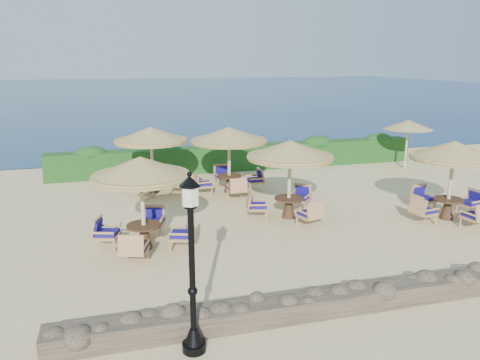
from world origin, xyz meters
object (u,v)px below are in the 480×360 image
lamp_post (192,273)px  cafe_set_3 (151,147)px  cafe_set_1 (290,162)px  extra_parasol (408,125)px  cafe_set_2 (452,166)px  cafe_set_4 (229,146)px  cafe_set_0 (142,187)px

lamp_post → cafe_set_3: size_ratio=1.14×
cafe_set_1 → cafe_set_3: same height
extra_parasol → cafe_set_1: bearing=-146.5°
cafe_set_2 → extra_parasol: bearing=65.8°
lamp_post → cafe_set_3: (0.27, 11.03, 0.30)m
cafe_set_2 → cafe_set_4: (-6.25, 5.14, 0.06)m
extra_parasol → cafe_set_3: cafe_set_3 is taller
cafe_set_2 → cafe_set_4: same height
cafe_set_1 → lamp_post: bearing=-123.7°
lamp_post → cafe_set_1: size_ratio=1.15×
cafe_set_4 → cafe_set_1: bearing=-72.1°
extra_parasol → cafe_set_0: size_ratio=0.84×
lamp_post → extra_parasol: 17.41m
cafe_set_2 → cafe_set_1: bearing=163.2°
extra_parasol → cafe_set_3: (-12.33, -0.97, -0.32)m
cafe_set_1 → cafe_set_4: 3.78m
cafe_set_2 → cafe_set_3: size_ratio=0.99×
cafe_set_0 → extra_parasol: bearing=27.5°
cafe_set_0 → cafe_set_1: 5.10m
lamp_post → cafe_set_2: bearing=28.0°
cafe_set_0 → cafe_set_2: bearing=-0.7°
cafe_set_1 → cafe_set_2: bearing=-16.8°
cafe_set_2 → cafe_set_4: bearing=140.6°
lamp_post → cafe_set_4: size_ratio=1.09×
lamp_post → cafe_set_3: 11.03m
cafe_set_0 → cafe_set_3: (0.78, 5.87, 0.05)m
lamp_post → cafe_set_0: 5.19m
cafe_set_1 → cafe_set_3: (-4.12, 4.45, -0.08)m
cafe_set_3 → extra_parasol: bearing=4.5°
lamp_post → extra_parasol: size_ratio=1.38×
lamp_post → cafe_set_1: 7.91m
lamp_post → cafe_set_3: bearing=88.6°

